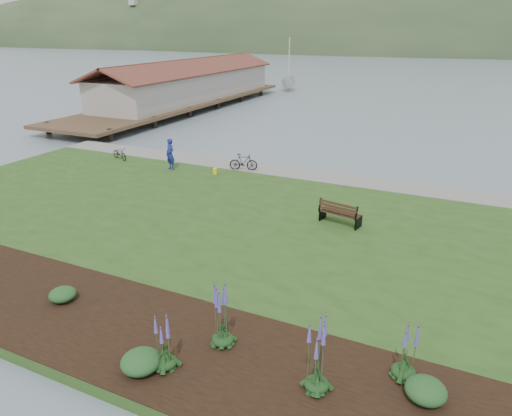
{
  "coord_description": "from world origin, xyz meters",
  "views": [
    {
      "loc": [
        9.92,
        -18.38,
        8.69
      ],
      "look_at": [
        2.05,
        -1.46,
        1.3
      ],
      "focal_mm": 32.0,
      "sensor_mm": 36.0,
      "label": 1
    }
  ],
  "objects": [
    {
      "name": "shrub_0",
      "position": [
        -1.12,
        -9.53,
        0.65
      ],
      "size": [
        0.86,
        0.86,
        0.43
      ],
      "primitive_type": "ellipsoid",
      "color": "#1E4C21",
      "rests_on": "garden_bed"
    },
    {
      "name": "pier_pavilion",
      "position": [
        -20.0,
        27.52,
        2.64
      ],
      "size": [
        8.0,
        36.0,
        5.4
      ],
      "color": "#4C3826",
      "rests_on": "ground"
    },
    {
      "name": "bicycle_a",
      "position": [
        -11.03,
        4.84,
        0.82
      ],
      "size": [
        1.06,
        1.68,
        0.83
      ],
      "primitive_type": "imported",
      "rotation": [
        0.0,
        0.0,
        1.23
      ],
      "color": "black",
      "rests_on": "lawn"
    },
    {
      "name": "echium_1",
      "position": [
        4.66,
        -9.28,
        1.44
      ],
      "size": [
        0.62,
        0.62,
        2.31
      ],
      "color": "#143915",
      "rests_on": "garden_bed"
    },
    {
      "name": "shrub_1",
      "position": [
        3.24,
        -11.07,
        0.7
      ],
      "size": [
        1.04,
        1.04,
        0.52
      ],
      "primitive_type": "ellipsoid",
      "color": "#1E4C21",
      "rests_on": "garden_bed"
    },
    {
      "name": "shrub_2",
      "position": [
        10.01,
        -9.02,
        0.69
      ],
      "size": [
        0.99,
        0.99,
        0.49
      ],
      "primitive_type": "ellipsoid",
      "color": "#1E4C21",
      "rests_on": "garden_bed"
    },
    {
      "name": "pannier",
      "position": [
        -3.56,
        4.7,
        0.57
      ],
      "size": [
        0.28,
        0.36,
        0.34
      ],
      "primitive_type": "cube",
      "rotation": [
        0.0,
        0.0,
        0.26
      ],
      "color": "yellow",
      "rests_on": "lawn"
    },
    {
      "name": "far_hillside",
      "position": [
        20.0,
        170.0,
        0.0
      ],
      "size": [
        580.0,
        80.0,
        38.0
      ],
      "primitive_type": null,
      "color": "#344D2B",
      "rests_on": "ground"
    },
    {
      "name": "echium_3",
      "position": [
        9.42,
        -8.46,
        1.17
      ],
      "size": [
        0.62,
        0.62,
        1.96
      ],
      "color": "#143915",
      "rests_on": "garden_bed"
    },
    {
      "name": "park_bench",
      "position": [
        5.33,
        0.36,
        0.97
      ],
      "size": [
        1.95,
        1.1,
        1.14
      ],
      "rotation": [
        0.0,
        0.0,
        -0.2
      ],
      "color": "black",
      "rests_on": "lawn"
    },
    {
      "name": "echium_2",
      "position": [
        7.56,
        -9.82,
        1.4
      ],
      "size": [
        0.62,
        0.62,
        2.22
      ],
      "color": "#143915",
      "rests_on": "garden_bed"
    },
    {
      "name": "person",
      "position": [
        -6.54,
        4.34,
        1.55
      ],
      "size": [
        0.99,
        0.86,
        2.29
      ],
      "primitive_type": "imported",
      "rotation": [
        0.0,
        0.0,
        -0.42
      ],
      "color": "navy",
      "rests_on": "lawn"
    },
    {
      "name": "ground",
      "position": [
        0.0,
        0.0,
        0.0
      ],
      "size": [
        600.0,
        600.0,
        0.0
      ],
      "primitive_type": "plane",
      "color": "slate",
      "rests_on": "ground"
    },
    {
      "name": "echium_0",
      "position": [
        3.75,
        -10.72,
        1.13
      ],
      "size": [
        0.62,
        0.62,
        1.75
      ],
      "color": "#143915",
      "rests_on": "garden_bed"
    },
    {
      "name": "bicycle_b",
      "position": [
        -2.33,
        6.09,
        0.93
      ],
      "size": [
        1.01,
        1.82,
        1.05
      ],
      "primitive_type": "imported",
      "rotation": [
        0.0,
        0.0,
        1.88
      ],
      "color": "black",
      "rests_on": "lawn"
    },
    {
      "name": "sailboat",
      "position": [
        -15.01,
        46.56,
        0.0
      ],
      "size": [
        11.04,
        11.15,
        23.65
      ],
      "primitive_type": "imported",
      "rotation": [
        0.0,
        0.0,
        0.26
      ],
      "color": "silver",
      "rests_on": "ground"
    },
    {
      "name": "shoreline_path",
      "position": [
        0.0,
        6.9,
        0.42
      ],
      "size": [
        34.0,
        2.2,
        0.03
      ],
      "primitive_type": "cube",
      "color": "gray",
      "rests_on": "lawn"
    },
    {
      "name": "lawn",
      "position": [
        0.0,
        -2.0,
        0.2
      ],
      "size": [
        34.0,
        20.0,
        0.4
      ],
      "primitive_type": "cube",
      "color": "#294F1B",
      "rests_on": "ground"
    },
    {
      "name": "garden_bed",
      "position": [
        3.0,
        -9.8,
        0.42
      ],
      "size": [
        24.0,
        4.4,
        0.04
      ],
      "primitive_type": "cube",
      "color": "black",
      "rests_on": "lawn"
    }
  ]
}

